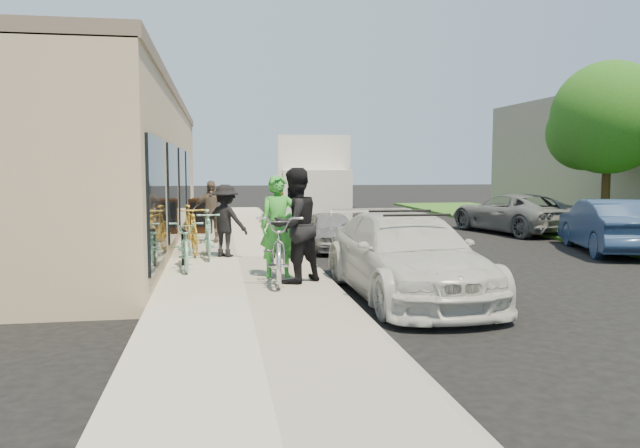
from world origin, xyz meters
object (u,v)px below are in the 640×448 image
sedan_silver (331,231)px  tandem_bike (280,247)px  sedan_white (407,256)px  bystander_a (226,221)px  far_car_gray (512,213)px  cruiser_bike_a (208,234)px  median_tree (607,122)px  man_standing (295,225)px  far_car_blue (608,226)px  cruiser_bike_c (190,230)px  woman_rider (278,226)px  moving_truck (312,186)px  bike_rack (184,244)px  sandwich_board (201,216)px  bystander_b (211,211)px  cruiser_bike_b (186,244)px

sedan_silver → tandem_bike: tandem_bike is taller
sedan_white → bystander_a: (-2.94, 4.23, 0.27)m
far_car_gray → cruiser_bike_a: size_ratio=2.63×
median_tree → man_standing: median_tree is taller
cruiser_bike_a → far_car_gray: bearing=24.0°
far_car_blue → far_car_gray: (-0.18, 4.85, -0.04)m
far_car_gray → cruiser_bike_c: far_car_gray is taller
far_car_gray → woman_rider: bearing=30.0°
cruiser_bike_c → woman_rider: bearing=-74.3°
sedan_silver → far_car_blue: bearing=-12.4°
moving_truck → bystander_a: (-3.34, -8.91, -0.49)m
moving_truck → far_car_gray: size_ratio=1.47×
bike_rack → median_tree: (12.66, 4.98, 2.93)m
bike_rack → far_car_gray: (10.31, 6.39, 0.03)m
bystander_a → man_standing: bearing=140.7°
median_tree → tandem_bike: (-10.90, -6.78, -2.80)m
sedan_white → sandwich_board: bearing=109.4°
woman_rider → bystander_b: woman_rider is taller
moving_truck → bystander_b: bearing=-115.6°
sandwich_board → far_car_gray: 10.13m
far_car_blue → sedan_silver: bearing=3.3°
far_car_gray → tandem_bike: 11.83m
median_tree → cruiser_bike_a: (-12.20, -3.66, -2.86)m
median_tree → cruiser_bike_a: size_ratio=3.01×
moving_truck → bike_rack: bearing=-106.6°
sandwich_board → far_car_gray: far_car_gray is taller
tandem_bike → man_standing: man_standing is taller
sandwich_board → cruiser_bike_c: 4.45m
cruiser_bike_c → far_car_blue: bearing=-13.8°
median_tree → bystander_a: bearing=-162.9°
far_car_blue → bystander_b: bystander_b is taller
median_tree → far_car_gray: bearing=149.2°
bike_rack → sedan_silver: bearing=41.0°
woman_rider → cruiser_bike_a: (-1.33, 2.75, -0.41)m
moving_truck → man_standing: (-2.19, -12.28, -0.29)m
far_car_blue → cruiser_bike_c: bearing=14.1°
sedan_silver → bystander_a: (-2.75, -1.78, 0.46)m
sandwich_board → far_car_gray: bearing=7.9°
bike_rack → cruiser_bike_b: (0.04, -0.14, 0.02)m
cruiser_bike_a → median_tree: bearing=13.5°
cruiser_bike_b → sedan_silver: bearing=37.8°
moving_truck → cruiser_bike_a: size_ratio=3.88×
median_tree → cruiser_bike_a: 13.06m
sandwich_board → cruiser_bike_b: size_ratio=0.58×
bystander_a → far_car_gray: bearing=-120.2°
far_car_blue → median_tree: 4.98m
sandwich_board → woman_rider: woman_rider is taller
bike_rack → bystander_a: bystander_a is taller
sedan_white → cruiser_bike_c: sedan_white is taller
bystander_a → cruiser_bike_a: bearing=36.2°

